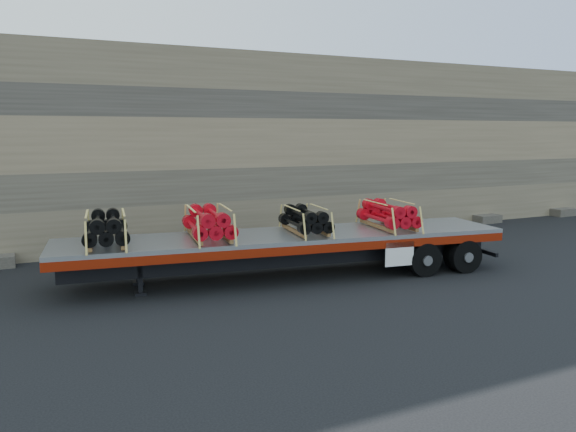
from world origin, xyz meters
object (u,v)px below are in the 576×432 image
Objects in this scene: trailer at (287,255)px; bundle_midrear at (305,220)px; bundle_front at (106,229)px; bundle_midfront at (209,224)px; bundle_rear at (388,215)px.

trailer is 1.12m from bundle_midrear.
trailer is at bearing 0.00° from bundle_front.
trailer is 5.62× the size of bundle_midfront.
bundle_front is at bearing 180.00° from bundle_midrear.
bundle_midfront reaches higher than bundle_midrear.
bundle_rear is at bearing 0.00° from bundle_midfront.
bundle_front is 5.40m from bundle_midrear.
bundle_rear is (3.14, -0.42, 1.01)m from trailer.
bundle_midrear is at bearing -0.00° from bundle_front.
bundle_midfront is 1.14× the size of bundle_midrear.
bundle_midrear is (0.54, -0.07, 0.98)m from trailer.
bundle_midrear is at bearing 180.00° from bundle_rear.
bundle_rear reaches higher than bundle_midrear.
bundle_front is 8.02m from bundle_rear.
trailer is 5.92× the size of bundle_rear.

